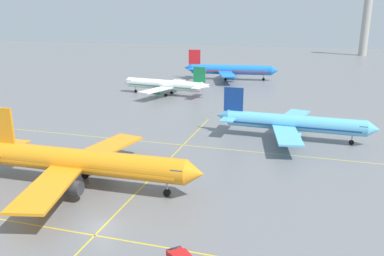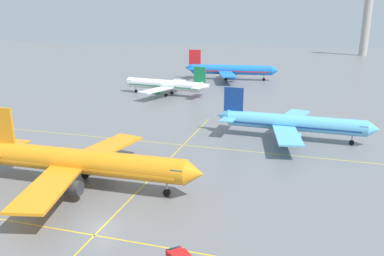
{
  "view_description": "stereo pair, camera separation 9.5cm",
  "coord_description": "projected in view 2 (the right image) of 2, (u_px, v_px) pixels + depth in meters",
  "views": [
    {
      "loc": [
        24.14,
        -40.56,
        26.93
      ],
      "look_at": [
        3.66,
        29.14,
        5.69
      ],
      "focal_mm": 36.83,
      "sensor_mm": 36.0,
      "label": 1
    },
    {
      "loc": [
        24.23,
        -40.54,
        26.93
      ],
      "look_at": [
        3.66,
        29.14,
        5.69
      ],
      "focal_mm": 36.83,
      "sensor_mm": 36.0,
      "label": 2
    }
  ],
  "objects": [
    {
      "name": "airliner_second_row",
      "position": [
        293.0,
        123.0,
        86.5
      ],
      "size": [
        34.9,
        30.16,
        10.87
      ],
      "color": "#5BB7E5",
      "rests_on": "ground"
    },
    {
      "name": "airliner_front_gate",
      "position": [
        83.0,
        162.0,
        62.62
      ],
      "size": [
        39.1,
        33.8,
        12.18
      ],
      "color": "orange",
      "rests_on": "ground"
    },
    {
      "name": "taxiway_markings",
      "position": [
        150.0,
        179.0,
        66.58
      ],
      "size": [
        116.7,
        81.1,
        0.01
      ],
      "color": "yellow",
      "rests_on": "ground"
    },
    {
      "name": "airliner_third_row",
      "position": [
        165.0,
        85.0,
        133.79
      ],
      "size": [
        33.01,
        28.27,
        10.26
      ],
      "color": "white",
      "rests_on": "ground"
    },
    {
      "name": "control_tower",
      "position": [
        367.0,
        16.0,
        253.64
      ],
      "size": [
        8.82,
        8.82,
        43.66
      ],
      "color": "#ADA89E",
      "rests_on": "ground"
    },
    {
      "name": "ground_plane",
      "position": [
        102.0,
        227.0,
        51.46
      ],
      "size": [
        600.0,
        600.0,
        0.0
      ],
      "primitive_type": "plane",
      "color": "slate"
    },
    {
      "name": "airliner_far_left_stand",
      "position": [
        230.0,
        70.0,
        164.48
      ],
      "size": [
        39.37,
        33.75,
        12.23
      ],
      "color": "blue",
      "rests_on": "ground"
    }
  ]
}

